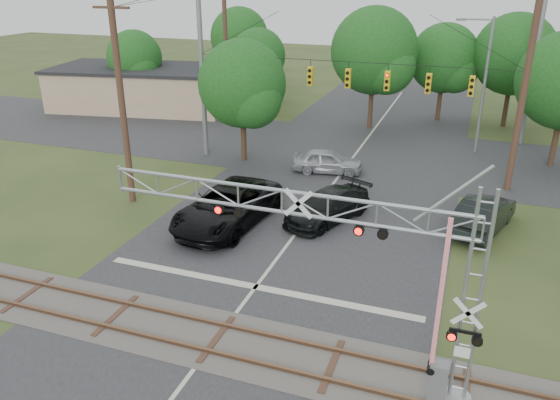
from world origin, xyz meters
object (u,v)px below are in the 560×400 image
(sedan_silver, at_px, (328,161))
(streetlight, at_px, (482,79))
(commercial_building, at_px, (144,87))
(car_dark, at_px, (328,206))
(traffic_signal_span, at_px, (363,78))
(pickup_black, at_px, (228,206))
(crossing_gantry, at_px, (352,257))

(sedan_silver, distance_m, streetlight, 11.82)
(sedan_silver, xyz_separation_m, commercial_building, (-20.10, 11.10, 1.11))
(sedan_silver, relative_size, commercial_building, 0.25)
(car_dark, bearing_deg, traffic_signal_span, 114.11)
(pickup_black, bearing_deg, sedan_silver, 79.40)
(sedan_silver, distance_m, commercial_building, 22.99)
(traffic_signal_span, bearing_deg, streetlight, 45.42)
(pickup_black, distance_m, commercial_building, 26.60)
(car_dark, relative_size, sedan_silver, 1.21)
(car_dark, bearing_deg, pickup_black, -130.60)
(commercial_building, relative_size, streetlight, 1.90)
(crossing_gantry, xyz_separation_m, streetlight, (2.90, 24.98, 0.78))
(car_dark, height_order, commercial_building, commercial_building)
(traffic_signal_span, relative_size, streetlight, 2.18)
(traffic_signal_span, height_order, streetlight, traffic_signal_span)
(traffic_signal_span, height_order, sedan_silver, traffic_signal_span)
(pickup_black, xyz_separation_m, streetlight, (10.86, 16.21, 4.01))
(car_dark, relative_size, streetlight, 0.58)
(pickup_black, bearing_deg, streetlight, 61.80)
(crossing_gantry, distance_m, car_dark, 11.98)
(car_dark, distance_m, commercial_building, 28.30)
(streetlight, bearing_deg, sedan_silver, -138.52)
(sedan_silver, bearing_deg, commercial_building, 51.41)
(car_dark, relative_size, commercial_building, 0.31)
(crossing_gantry, height_order, car_dark, crossing_gantry)
(pickup_black, relative_size, car_dark, 1.32)
(pickup_black, relative_size, sedan_silver, 1.60)
(pickup_black, height_order, sedan_silver, pickup_black)
(sedan_silver, bearing_deg, traffic_signal_span, -78.12)
(traffic_signal_span, relative_size, car_dark, 3.75)
(sedan_silver, height_order, commercial_building, commercial_building)
(streetlight, bearing_deg, crossing_gantry, -96.61)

